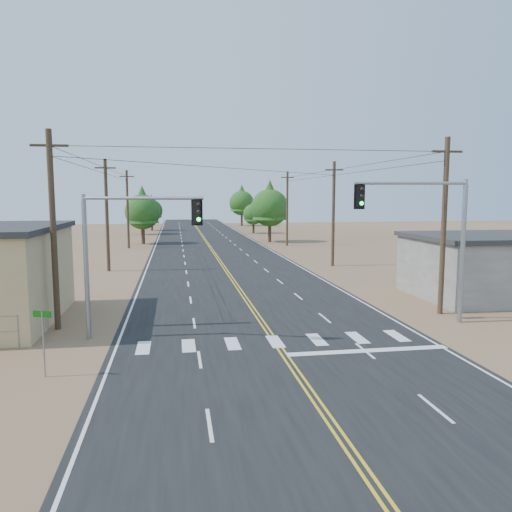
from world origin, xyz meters
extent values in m
plane|color=#936D4F|center=(0.00, 0.00, 0.00)|extent=(220.00, 220.00, 0.00)
cube|color=black|center=(0.00, 30.00, 0.01)|extent=(15.00, 200.00, 0.02)
cylinder|color=gray|center=(-11.50, 9.00, 0.75)|extent=(0.06, 0.06, 1.50)
cylinder|color=#4C3826|center=(-10.50, 12.00, 5.00)|extent=(0.30, 0.30, 10.00)
cube|color=#4C3826|center=(-10.50, 12.00, 9.20)|extent=(1.80, 0.12, 0.12)
cylinder|color=#4C3826|center=(-10.50, 32.00, 5.00)|extent=(0.30, 0.30, 10.00)
cube|color=#4C3826|center=(-10.50, 32.00, 9.20)|extent=(1.80, 0.12, 0.12)
cylinder|color=#4C3826|center=(-10.50, 52.00, 5.00)|extent=(0.30, 0.30, 10.00)
cube|color=#4C3826|center=(-10.50, 52.00, 9.20)|extent=(1.80, 0.12, 0.12)
cylinder|color=#4C3826|center=(10.50, 12.00, 5.00)|extent=(0.30, 0.30, 10.00)
cube|color=#4C3826|center=(10.50, 12.00, 9.20)|extent=(1.80, 0.12, 0.12)
cylinder|color=#4C3826|center=(10.50, 32.00, 5.00)|extent=(0.30, 0.30, 10.00)
cube|color=#4C3826|center=(10.50, 32.00, 9.20)|extent=(1.80, 0.12, 0.12)
cylinder|color=#4C3826|center=(10.50, 52.00, 5.00)|extent=(0.30, 0.30, 10.00)
cube|color=#4C3826|center=(10.50, 52.00, 9.20)|extent=(1.80, 0.12, 0.12)
cylinder|color=gray|center=(-8.65, 10.00, 3.28)|extent=(0.22, 0.22, 6.56)
cylinder|color=gray|center=(-8.65, 10.00, 6.56)|extent=(0.17, 0.17, 0.56)
cylinder|color=gray|center=(-5.94, 9.13, 6.65)|extent=(5.46, 1.88, 0.15)
cube|color=black|center=(-3.51, 8.35, 6.04)|extent=(0.40, 0.37, 1.03)
sphere|color=black|center=(-3.45, 8.19, 6.37)|extent=(0.19, 0.19, 0.19)
sphere|color=black|center=(-3.45, 8.19, 6.04)|extent=(0.19, 0.19, 0.19)
sphere|color=#0CE533|center=(-3.45, 8.19, 5.72)|extent=(0.19, 0.19, 0.19)
cylinder|color=gray|center=(10.49, 10.00, 3.65)|extent=(0.25, 0.25, 7.31)
cylinder|color=gray|center=(10.49, 10.00, 7.31)|extent=(0.19, 0.19, 0.63)
cylinder|color=gray|center=(7.65, 10.56, 7.41)|extent=(5.70, 1.28, 0.17)
cube|color=black|center=(5.12, 11.06, 6.73)|extent=(0.42, 0.38, 1.15)
sphere|color=black|center=(5.16, 10.87, 7.10)|extent=(0.21, 0.21, 0.21)
sphere|color=black|center=(5.16, 10.87, 6.73)|extent=(0.21, 0.21, 0.21)
sphere|color=#0CE533|center=(5.16, 10.87, 6.37)|extent=(0.21, 0.21, 0.21)
cylinder|color=gray|center=(-9.42, 4.98, 1.25)|extent=(0.06, 0.06, 2.51)
cube|color=#0A4C0B|center=(-9.42, 4.98, 2.41)|extent=(0.71, 0.31, 0.25)
cylinder|color=#3F2D1E|center=(-9.00, 57.65, 1.48)|extent=(0.50, 0.50, 2.95)
cone|color=#174B15|center=(-9.00, 57.65, 5.58)|extent=(4.59, 4.59, 5.25)
sphere|color=#174B15|center=(-9.00, 57.65, 4.51)|extent=(4.92, 4.92, 4.92)
cylinder|color=#3F2D1E|center=(-10.28, 75.35, 1.29)|extent=(0.41, 0.41, 2.58)
cone|color=#174B15|center=(-10.28, 75.35, 4.87)|extent=(4.01, 4.01, 4.59)
sphere|color=#174B15|center=(-10.28, 75.35, 3.94)|extent=(4.30, 4.30, 4.30)
cylinder|color=#3F2D1E|center=(-9.00, 85.22, 1.27)|extent=(0.42, 0.42, 2.54)
cone|color=#174B15|center=(-9.00, 85.22, 4.79)|extent=(3.95, 3.95, 4.51)
sphere|color=#174B15|center=(-9.00, 85.22, 3.87)|extent=(4.23, 4.23, 4.23)
cylinder|color=#3F2D1E|center=(9.20, 57.84, 1.64)|extent=(0.49, 0.49, 3.28)
cone|color=#174B15|center=(9.20, 57.84, 6.20)|extent=(5.11, 5.11, 5.83)
sphere|color=#174B15|center=(9.20, 57.84, 5.01)|extent=(5.47, 5.47, 5.47)
cylinder|color=#3F2D1E|center=(9.47, 74.93, 1.13)|extent=(0.40, 0.40, 2.25)
cone|color=#174B15|center=(9.47, 74.93, 4.25)|extent=(3.50, 3.50, 4.00)
sphere|color=#174B15|center=(9.47, 74.93, 3.44)|extent=(3.75, 3.75, 3.75)
cylinder|color=#3F2D1E|center=(10.39, 97.93, 1.67)|extent=(0.47, 0.47, 3.35)
cone|color=#174B15|center=(10.39, 97.93, 6.32)|extent=(5.20, 5.20, 5.95)
sphere|color=#174B15|center=(10.39, 97.93, 5.11)|extent=(5.58, 5.58, 5.58)
camera|label=1|loc=(-4.49, -14.10, 6.76)|focal=35.00mm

